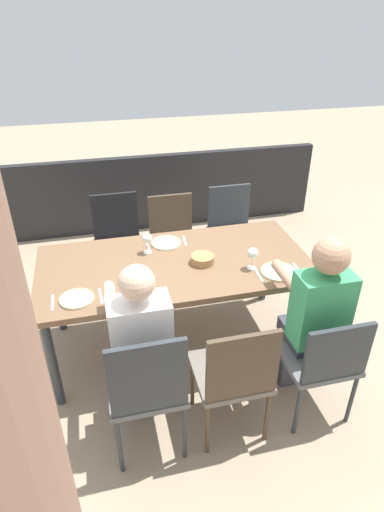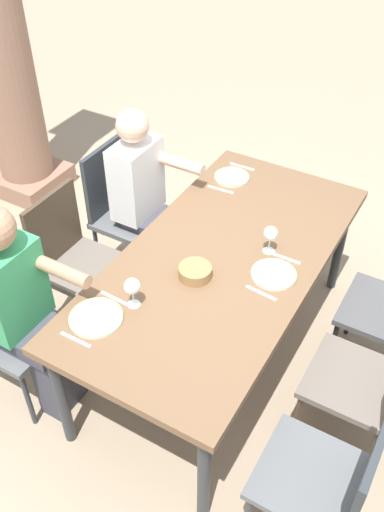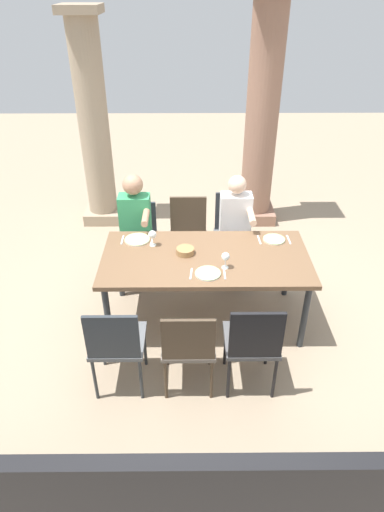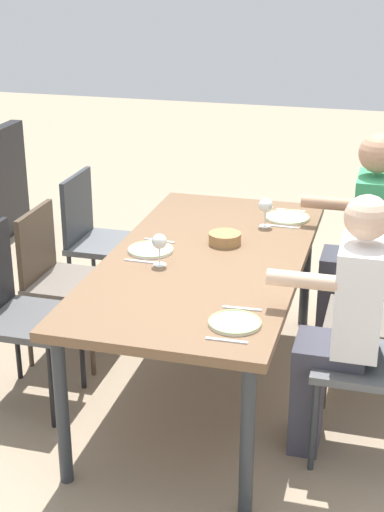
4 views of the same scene
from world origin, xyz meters
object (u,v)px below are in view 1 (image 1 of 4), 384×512
(chair_west_south, at_px, (232,226))
(plate_0, at_px, (279,271))
(dining_table, at_px, (175,270))
(chair_east_south, at_px, (118,238))
(plate_2, at_px, (77,299))
(chair_west_north, at_px, (323,359))
(wine_glass_1, at_px, (147,239))
(wine_glass_0, at_px, (253,254))
(chair_mid_south, at_px, (173,235))
(chair_east_north, at_px, (147,385))
(diner_woman_green, at_px, (313,316))
(bread_basket, at_px, (203,259))
(plate_1, at_px, (166,243))
(chair_mid_north, at_px, (234,373))
(diner_man_white, at_px, (140,346))

(chair_west_south, distance_m, plate_0, 1.24)
(dining_table, height_order, chair_east_south, chair_east_south)
(plate_2, bearing_deg, chair_west_south, -140.27)
(chair_west_north, distance_m, wine_glass_1, 1.48)
(wine_glass_1, bearing_deg, wine_glass_0, 149.93)
(chair_mid_south, bearing_deg, chair_east_north, 73.99)
(diner_woman_green, height_order, bread_basket, diner_woman_green)
(diner_woman_green, bearing_deg, chair_west_south, -90.11)
(chair_mid_south, xyz_separation_m, plate_2, (0.87, 1.20, 0.27))
(plate_1, relative_size, bread_basket, 1.38)
(chair_west_south, bearing_deg, chair_mid_south, 0.20)
(chair_mid_north, bearing_deg, dining_table, -79.66)
(chair_mid_north, bearing_deg, bread_basket, -91.93)
(chair_mid_south, relative_size, plate_0, 3.39)
(wine_glass_0, bearing_deg, chair_west_south, -101.83)
(chair_west_south, relative_size, plate_2, 4.09)
(plate_0, bearing_deg, chair_mid_north, 49.40)
(dining_table, distance_m, diner_woman_green, 1.03)
(chair_west_south, distance_m, bread_basket, 1.14)
(bread_basket, bearing_deg, chair_east_south, -60.21)
(plate_0, bearing_deg, chair_mid_south, -66.92)
(diner_man_white, relative_size, plate_1, 5.37)
(chair_mid_north, relative_size, wine_glass_0, 5.54)
(diner_woman_green, bearing_deg, chair_mid_north, 18.24)
(dining_table, xyz_separation_m, diner_man_white, (0.36, 0.72, -0.03))
(wine_glass_0, distance_m, plate_2, 1.23)
(diner_woman_green, bearing_deg, wine_glass_1, -44.72)
(diner_woman_green, distance_m, wine_glass_0, 0.59)
(plate_0, bearing_deg, wine_glass_1, -30.29)
(plate_2, bearing_deg, chair_west_north, 157.48)
(wine_glass_0, height_order, plate_2, wine_glass_0)
(plate_0, distance_m, bread_basket, 0.55)
(wine_glass_0, distance_m, bread_basket, 0.37)
(chair_east_north, bearing_deg, plate_0, -149.79)
(diner_woman_green, distance_m, plate_2, 1.51)
(chair_west_south, bearing_deg, bread_basket, 59.91)
(plate_0, xyz_separation_m, plate_1, (0.69, -0.60, 0.00))
(plate_0, bearing_deg, wine_glass_0, -31.16)
(diner_woman_green, xyz_separation_m, wine_glass_0, (0.23, -0.51, 0.20))
(chair_mid_north, bearing_deg, wine_glass_1, -72.95)
(plate_2, bearing_deg, wine_glass_1, -137.15)
(dining_table, distance_m, chair_west_south, 1.19)
(dining_table, xyz_separation_m, bread_basket, (-0.19, 0.05, 0.09))
(wine_glass_0, height_order, plate_1, wine_glass_0)
(chair_west_north, distance_m, diner_man_white, 1.14)
(chair_west_north, relative_size, chair_mid_south, 0.97)
(diner_woman_green, bearing_deg, bread_basket, -50.36)
(chair_west_north, distance_m, plate_0, 0.66)
(chair_east_north, height_order, chair_east_south, chair_east_north)
(chair_east_south, bearing_deg, chair_east_north, 90.00)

